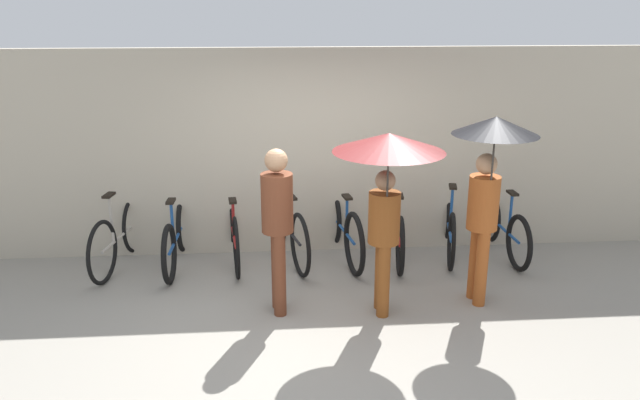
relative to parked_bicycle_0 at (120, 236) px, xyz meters
The scene contains 13 objects.
ground_plane 3.01m from the parked_bicycle_0, 36.80° to the right, with size 30.00×30.00×0.00m, color gray.
back_wall 2.58m from the parked_bicycle_0, ahead, with size 12.78×0.12×2.59m.
parked_bicycle_0 is the anchor object (origin of this frame).
parked_bicycle_1 0.68m from the parked_bicycle_0, ahead, with size 0.44×1.69×0.97m.
parked_bicycle_2 1.37m from the parked_bicycle_0, ahead, with size 0.44×1.79×1.07m.
parked_bicycle_3 2.05m from the parked_bicycle_0, ahead, with size 0.58×1.81×1.05m.
parked_bicycle_4 2.73m from the parked_bicycle_0, ahead, with size 0.46×1.81×1.09m.
parked_bicycle_5 3.41m from the parked_bicycle_0, ahead, with size 0.44×1.80×1.06m.
parked_bicycle_6 4.10m from the parked_bicycle_0, ahead, with size 0.53×1.68×1.01m.
parked_bicycle_7 4.78m from the parked_bicycle_0, ahead, with size 0.44×1.67×1.08m.
pedestrian_leading 2.41m from the parked_bicycle_0, 34.77° to the right, with size 0.32×0.32×1.74m.
pedestrian_center 3.54m from the parked_bicycle_0, 27.26° to the right, with size 1.08×1.08×1.93m.
pedestrian_trailing 4.41m from the parked_bicycle_0, 18.42° to the right, with size 0.85×0.85×2.04m.
Camera 1 is at (-0.51, -5.45, 3.10)m, focal length 35.00 mm.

